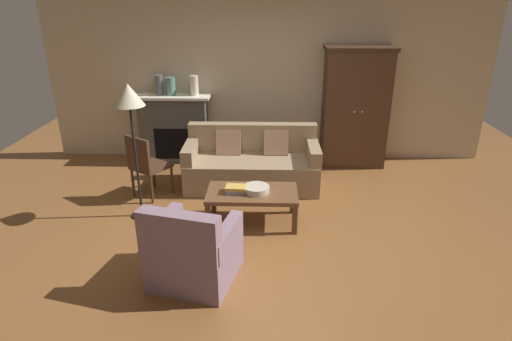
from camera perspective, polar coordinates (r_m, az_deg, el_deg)
name	(u,v)px	position (r m, az deg, el deg)	size (l,w,h in m)	color
ground_plane	(265,229)	(5.23, 1.25, -7.85)	(9.60, 9.60, 0.00)	brown
back_wall	(268,75)	(7.16, 1.56, 12.61)	(7.20, 0.10, 2.80)	beige
fireplace	(174,127)	(7.29, -10.86, 5.65)	(1.26, 0.48, 1.12)	#4C4947
armoire	(355,107)	(7.07, 13.05, 8.19)	(1.06, 0.57, 1.90)	#472D1E
couch	(252,165)	(6.26, -0.53, 0.77)	(1.93, 0.86, 0.86)	#937A5B
coffee_table	(252,195)	(5.22, -0.51, -3.35)	(1.10, 0.60, 0.42)	brown
fruit_bowl	(257,189)	(5.17, 0.07, -2.47)	(0.31, 0.31, 0.08)	beige
book_stack	(236,189)	(5.16, -2.70, -2.51)	(0.25, 0.19, 0.09)	gray
mantel_vase_slate	(159,85)	(7.14, -12.75, 11.04)	(0.12, 0.12, 0.32)	#565B66
mantel_vase_jade	(171,86)	(7.10, -11.31, 10.95)	(0.15, 0.15, 0.28)	slate
mantel_vase_cream	(194,85)	(7.02, -8.24, 11.15)	(0.13, 0.13, 0.31)	beige
armchair_near_left	(193,253)	(4.28, -8.41, -10.77)	(0.92, 0.93, 0.88)	gray
side_chair_wooden	(146,163)	(6.00, -14.49, 1.00)	(0.61, 0.61, 0.90)	#472D1E
floor_lamp	(129,103)	(5.21, -16.51, 8.59)	(0.36, 0.36, 1.70)	black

